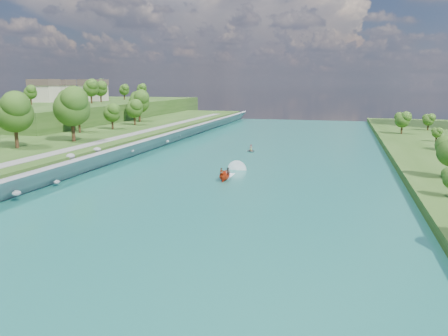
% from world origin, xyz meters
% --- Properties ---
extents(ground, '(260.00, 260.00, 0.00)m').
position_xyz_m(ground, '(0.00, 0.00, 0.00)').
color(ground, '#2D5119').
rests_on(ground, ground).
extents(river_water, '(55.00, 240.00, 0.10)m').
position_xyz_m(river_water, '(0.00, 20.00, 0.05)').
color(river_water, '#1C6A61').
rests_on(river_water, ground).
extents(berm_west, '(45.00, 240.00, 3.50)m').
position_xyz_m(berm_west, '(-50.00, 20.00, 1.75)').
color(berm_west, '#2D5119').
rests_on(berm_west, ground).
extents(ridge_west, '(60.00, 120.00, 9.00)m').
position_xyz_m(ridge_west, '(-82.50, 95.00, 4.50)').
color(ridge_west, '#2D5119').
rests_on(ridge_west, ground).
extents(riprap_bank, '(4.36, 236.00, 4.22)m').
position_xyz_m(riprap_bank, '(-25.86, 19.21, 1.82)').
color(riprap_bank, slate).
rests_on(riprap_bank, ground).
extents(riverside_path, '(3.00, 200.00, 0.10)m').
position_xyz_m(riverside_path, '(-32.50, 20.00, 3.55)').
color(riverside_path, gray).
rests_on(riverside_path, berm_west).
extents(ridge_houses, '(29.50, 29.50, 8.40)m').
position_xyz_m(ridge_houses, '(-88.67, 100.00, 13.31)').
color(ridge_houses, beige).
rests_on(ridge_houses, ridge_west).
extents(trees_ridge, '(18.88, 63.77, 10.02)m').
position_xyz_m(trees_ridge, '(-72.41, 98.46, 13.50)').
color(trees_ridge, '#224512').
rests_on(trees_ridge, ridge_west).
extents(motorboat, '(3.60, 18.83, 2.10)m').
position_xyz_m(motorboat, '(-0.96, 16.83, 0.77)').
color(motorboat, red).
rests_on(motorboat, river_water).
extents(raft, '(2.98, 3.39, 1.68)m').
position_xyz_m(raft, '(-2.95, 46.33, 0.47)').
color(raft, gray).
rests_on(raft, river_water).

